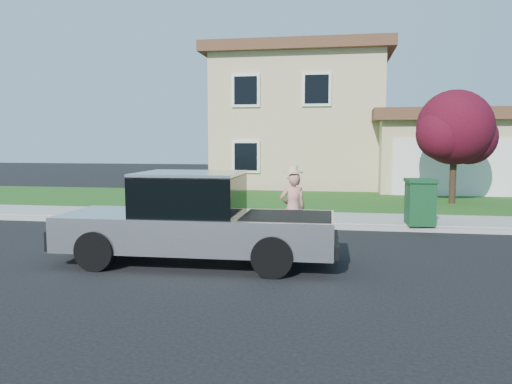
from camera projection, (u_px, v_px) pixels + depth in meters
ground at (237, 250)px, 10.47m from camera, size 80.00×80.00×0.00m
curb at (297, 226)px, 13.15m from camera, size 40.00×0.20×0.12m
sidewalk at (300, 219)px, 14.22m from camera, size 40.00×2.00×0.15m
lawn at (310, 201)px, 18.64m from camera, size 40.00×7.00×0.10m
house at (326, 125)px, 26.01m from camera, size 14.00×11.30×6.85m
pickup_truck at (196, 221)px, 9.29m from camera, size 5.22×2.02×1.70m
woman at (293, 207)px, 11.02m from camera, size 0.67×0.55×1.75m
ornamental_tree at (456, 131)px, 17.46m from camera, size 2.90×2.62×3.98m
trash_bin at (420, 201)px, 12.75m from camera, size 0.76×0.87×1.17m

